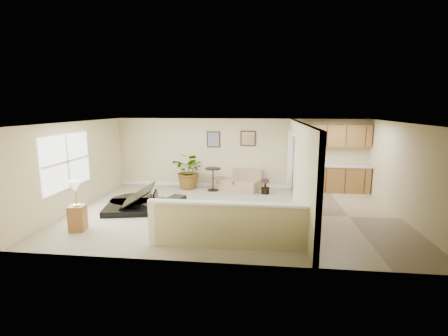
# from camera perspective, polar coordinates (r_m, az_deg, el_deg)

# --- Properties ---
(floor) EXTENTS (9.00, 9.00, 0.00)m
(floor) POSITION_cam_1_polar(r_m,az_deg,el_deg) (9.15, 1.45, -7.84)
(floor) COLOR tan
(floor) RESTS_ON ground
(back_wall) EXTENTS (9.00, 0.04, 2.50)m
(back_wall) POSITION_cam_1_polar(r_m,az_deg,el_deg) (11.78, 2.76, 2.59)
(back_wall) COLOR beige
(back_wall) RESTS_ON floor
(front_wall) EXTENTS (9.00, 0.04, 2.50)m
(front_wall) POSITION_cam_1_polar(r_m,az_deg,el_deg) (5.93, -1.06, -5.53)
(front_wall) COLOR beige
(front_wall) RESTS_ON floor
(left_wall) EXTENTS (0.04, 6.00, 2.50)m
(left_wall) POSITION_cam_1_polar(r_m,az_deg,el_deg) (10.25, -24.46, 0.42)
(left_wall) COLOR beige
(left_wall) RESTS_ON floor
(right_wall) EXTENTS (0.04, 6.00, 2.50)m
(right_wall) POSITION_cam_1_polar(r_m,az_deg,el_deg) (9.56, 29.44, -0.68)
(right_wall) COLOR beige
(right_wall) RESTS_ON floor
(ceiling) EXTENTS (9.00, 6.00, 0.04)m
(ceiling) POSITION_cam_1_polar(r_m,az_deg,el_deg) (8.68, 1.53, 8.01)
(ceiling) COLOR white
(ceiling) RESTS_ON back_wall
(kitchen_vinyl) EXTENTS (2.70, 6.00, 0.01)m
(kitchen_vinyl) POSITION_cam_1_polar(r_m,az_deg,el_deg) (9.42, 21.09, -7.99)
(kitchen_vinyl) COLOR tan
(kitchen_vinyl) RESTS_ON floor
(interior_partition) EXTENTS (0.18, 5.99, 2.50)m
(interior_partition) POSITION_cam_1_polar(r_m,az_deg,el_deg) (9.11, 12.98, -0.25)
(interior_partition) COLOR beige
(interior_partition) RESTS_ON floor
(pony_half_wall) EXTENTS (3.42, 0.22, 1.00)m
(pony_half_wall) POSITION_cam_1_polar(r_m,az_deg,el_deg) (6.81, 0.38, -9.83)
(pony_half_wall) COLOR beige
(pony_half_wall) RESTS_ON floor
(left_window) EXTENTS (0.05, 2.15, 1.45)m
(left_window) POSITION_cam_1_polar(r_m,az_deg,el_deg) (9.79, -25.96, 1.05)
(left_window) COLOR white
(left_window) RESTS_ON left_wall
(wall_art_left) EXTENTS (0.48, 0.04, 0.58)m
(wall_art_left) POSITION_cam_1_polar(r_m,az_deg,el_deg) (11.79, -1.85, 5.05)
(wall_art_left) COLOR #371F14
(wall_art_left) RESTS_ON back_wall
(wall_mirror) EXTENTS (0.55, 0.04, 0.55)m
(wall_mirror) POSITION_cam_1_polar(r_m,az_deg,el_deg) (11.67, 4.25, 5.22)
(wall_mirror) COLOR #371F14
(wall_mirror) RESTS_ON back_wall
(kitchen_cabinets) EXTENTS (2.36, 0.65, 2.33)m
(kitchen_cabinets) POSITION_cam_1_polar(r_m,az_deg,el_deg) (11.81, 18.30, 0.21)
(kitchen_cabinets) COLOR #996332
(kitchen_cabinets) RESTS_ON floor
(piano) EXTENTS (2.09, 2.12, 1.52)m
(piano) POSITION_cam_1_polar(r_m,az_deg,el_deg) (9.70, -15.42, -3.26)
(piano) COLOR black
(piano) RESTS_ON floor
(piano_bench) EXTENTS (0.58, 0.82, 0.49)m
(piano_bench) POSITION_cam_1_polar(r_m,az_deg,el_deg) (8.97, -8.80, -6.70)
(piano_bench) COLOR black
(piano_bench) RESTS_ON floor
(loveseat) EXTENTS (1.93, 1.47, 0.92)m
(loveseat) POSITION_cam_1_polar(r_m,az_deg,el_deg) (11.65, 2.45, -2.00)
(loveseat) COLOR tan
(loveseat) RESTS_ON floor
(accent_table) EXTENTS (0.56, 0.56, 0.81)m
(accent_table) POSITION_cam_1_polar(r_m,az_deg,el_deg) (11.38, -1.95, -1.45)
(accent_table) COLOR black
(accent_table) RESTS_ON floor
(palm_plant) EXTENTS (1.45, 1.36, 1.31)m
(palm_plant) POSITION_cam_1_polar(r_m,az_deg,el_deg) (11.68, -6.02, -0.54)
(palm_plant) COLOR black
(palm_plant) RESTS_ON floor
(small_plant) EXTENTS (0.32, 0.32, 0.52)m
(small_plant) POSITION_cam_1_polar(r_m,az_deg,el_deg) (11.09, 7.29, -3.40)
(small_plant) COLOR black
(small_plant) RESTS_ON floor
(lamp_stand) EXTENTS (0.42, 0.42, 1.21)m
(lamp_stand) POSITION_cam_1_polar(r_m,az_deg,el_deg) (8.50, -24.45, -6.66)
(lamp_stand) COLOR #996332
(lamp_stand) RESTS_ON floor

